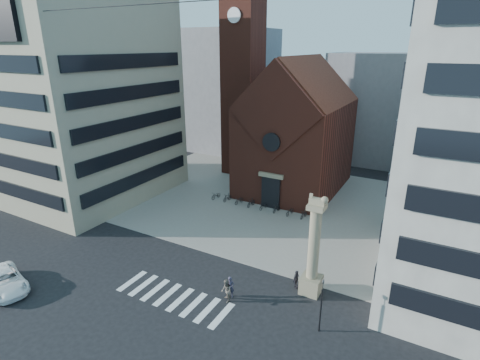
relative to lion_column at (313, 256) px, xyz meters
The scene contains 22 objects.
ground 11.01m from the lion_column, 163.32° to the right, with size 120.00×120.00×0.00m, color black.
piazza 19.18m from the lion_column, 122.03° to the left, with size 46.00×30.00×0.05m, color gray.
zebra_crossing 11.72m from the lion_column, 147.61° to the right, with size 10.20×3.20×0.01m, color white, non-canonical shape.
church 24.62m from the lion_column, 114.43° to the left, with size 12.00×16.65×18.00m.
campanile 34.29m from the lion_column, 128.68° to the left, with size 5.50×5.50×31.20m.
building_left 36.01m from the lion_column, 168.37° to the left, with size 18.00×20.00×26.00m, color gray.
bg_block_left 48.23m from the lion_column, 129.04° to the left, with size 16.00×14.00×22.00m, color gray.
bg_block_mid 42.55m from the lion_column, 95.45° to the left, with size 14.00×12.00×18.00m, color gray.
lion_column is the anchor object (origin of this frame).
traffic_light 4.62m from the lion_column, 63.54° to the right, with size 0.13×0.16×4.30m.
white_car 25.50m from the lion_column, 151.94° to the right, with size 2.62×5.69×1.58m, color white.
pedestrian_0 7.11m from the lion_column, 146.04° to the right, with size 0.66×0.44×1.82m, color #373347.
pedestrian_1 7.43m from the lion_column, 141.49° to the right, with size 0.94×0.73×1.94m, color #645A50.
pedestrian_2 2.95m from the lion_column, behind, with size 0.94×0.39×1.61m, color #24232A.
scooter_0 22.02m from the lion_column, 143.35° to the left, with size 0.60×1.72×0.90m, color black.
scooter_1 20.66m from the lion_column, 140.43° to the left, with size 0.47×1.67×1.00m, color black.
scooter_2 19.37m from the lion_column, 137.11° to the left, with size 0.60×1.72×0.90m, color black.
scooter_3 18.14m from the lion_column, 133.31° to the left, with size 0.47×1.67×1.00m, color black.
scooter_4 17.02m from the lion_column, 128.97° to the left, with size 0.60×1.72×0.90m, color black.
scooter_5 15.99m from the lion_column, 124.03° to the left, with size 0.47×1.67×1.00m, color black.
scooter_6 15.11m from the lion_column, 118.44° to the left, with size 0.60×1.72×0.90m, color black.
scooter_7 14.37m from the lion_column, 112.19° to the left, with size 0.47×1.67×1.00m, color black.
Camera 1 is at (17.46, -22.45, 19.21)m, focal length 28.00 mm.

